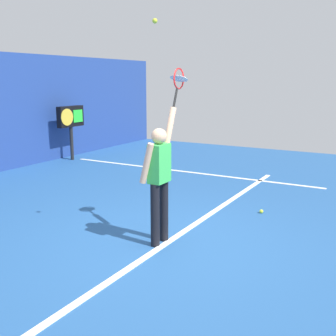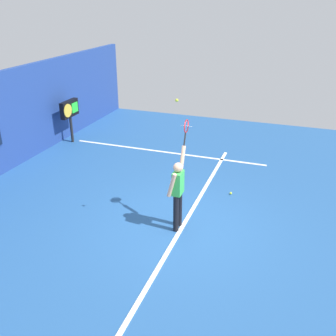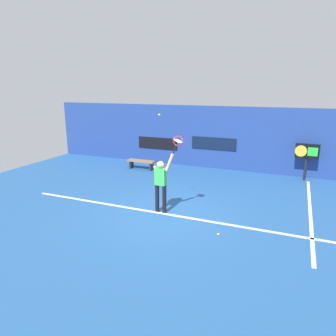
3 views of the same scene
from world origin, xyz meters
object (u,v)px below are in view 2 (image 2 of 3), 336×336
object	(u,v)px
scoreboard_clock	(70,110)
spare_ball	(231,193)
tennis_racket	(186,128)
tennis_ball	(177,100)
tennis_player	(178,190)

from	to	relation	value
scoreboard_clock	spare_ball	xyz separation A→B (m)	(-2.18, -6.46, -1.19)
tennis_racket	tennis_ball	size ratio (longest dim) A/B	9.18
tennis_racket	tennis_ball	xyz separation A→B (m)	(-0.60, 0.03, 0.77)
tennis_player	spare_ball	bearing A→B (deg)	-22.59
tennis_player	tennis_racket	bearing A→B (deg)	-0.44
tennis_player	spare_ball	world-z (taller)	tennis_player
tennis_racket	scoreboard_clock	xyz separation A→B (m)	(3.72, 5.59, -1.11)
tennis_racket	tennis_ball	bearing A→B (deg)	177.07
tennis_ball	tennis_racket	bearing A→B (deg)	-2.93
tennis_racket	scoreboard_clock	bearing A→B (deg)	56.34
spare_ball	tennis_racket	bearing A→B (deg)	150.66
tennis_racket	tennis_ball	distance (m)	0.98
tennis_racket	tennis_ball	world-z (taller)	tennis_ball
tennis_racket	scoreboard_clock	world-z (taller)	tennis_racket
tennis_ball	scoreboard_clock	distance (m)	7.29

